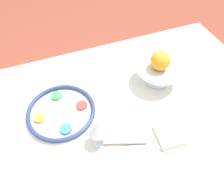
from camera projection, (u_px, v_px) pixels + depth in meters
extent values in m
plane|color=brown|center=(113.00, 171.00, 1.59)|extent=(8.00, 8.00, 0.00)
cube|color=silver|center=(113.00, 148.00, 1.30)|extent=(1.59, 0.94, 0.76)
cylinder|color=white|center=(62.00, 113.00, 0.99)|extent=(0.31, 0.31, 0.01)
torus|color=navy|center=(61.00, 111.00, 0.98)|extent=(0.31, 0.31, 0.02)
cylinder|color=red|center=(82.00, 105.00, 1.00)|extent=(0.05, 0.05, 0.01)
cylinder|color=#33934C|center=(57.00, 96.00, 1.04)|extent=(0.05, 0.05, 0.01)
cylinder|color=orange|center=(40.00, 118.00, 0.96)|extent=(0.05, 0.05, 0.01)
cylinder|color=#2D6BB7|center=(66.00, 129.00, 0.92)|extent=(0.05, 0.05, 0.01)
cylinder|color=silver|center=(99.00, 141.00, 0.91)|extent=(0.07, 0.07, 0.00)
cylinder|color=silver|center=(98.00, 137.00, 0.88)|extent=(0.01, 0.01, 0.07)
cone|color=silver|center=(97.00, 128.00, 0.82)|extent=(0.07, 0.07, 0.07)
cylinder|color=silver|center=(157.00, 80.00, 1.12)|extent=(0.12, 0.12, 0.01)
cylinder|color=silver|center=(158.00, 75.00, 1.09)|extent=(0.03, 0.03, 0.07)
cylinder|color=silver|center=(160.00, 67.00, 1.05)|extent=(0.22, 0.22, 0.03)
sphere|color=orange|center=(160.00, 61.00, 0.99)|extent=(0.09, 0.09, 0.09)
cylinder|color=beige|center=(169.00, 136.00, 0.92)|extent=(0.15, 0.15, 0.01)
cube|color=#D1B784|center=(169.00, 135.00, 0.91)|extent=(0.12, 0.12, 0.01)
cylinder|color=white|center=(125.00, 139.00, 0.89)|extent=(0.18, 0.10, 0.04)
cube|color=silver|center=(56.00, 75.00, 1.15)|extent=(0.08, 0.19, 0.01)
cube|color=silver|center=(62.00, 73.00, 1.16)|extent=(0.06, 0.19, 0.01)
cube|color=silver|center=(130.00, 149.00, 0.88)|extent=(0.17, 0.05, 0.01)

